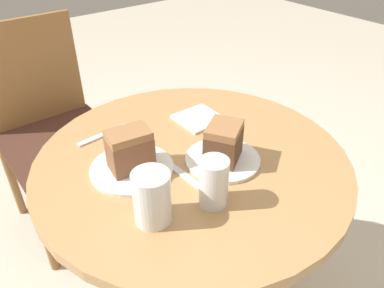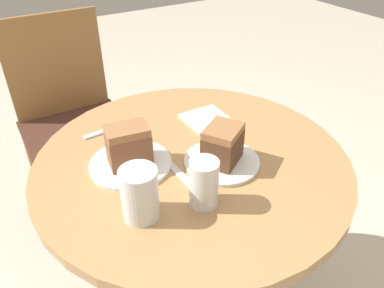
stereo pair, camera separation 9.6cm
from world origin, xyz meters
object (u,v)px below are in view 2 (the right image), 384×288
at_px(cake_slice_far, 129,145).
at_px(glass_lemonade, 204,185).
at_px(chair, 74,120).
at_px(plate_near, 222,162).
at_px(cake_slice_near, 223,144).
at_px(glass_water, 140,196).
at_px(plate_far, 131,164).

bearing_deg(cake_slice_far, glass_lemonade, -68.96).
xyz_separation_m(chair, plate_near, (0.17, -0.87, 0.26)).
height_order(plate_near, cake_slice_far, cake_slice_far).
bearing_deg(cake_slice_near, glass_water, -166.27).
height_order(plate_far, glass_water, glass_water).
xyz_separation_m(cake_slice_far, glass_water, (-0.05, -0.17, -0.01)).
bearing_deg(glass_lemonade, cake_slice_far, 111.04).
bearing_deg(plate_far, glass_water, -106.01).
relative_size(plate_near, cake_slice_far, 1.71).
bearing_deg(plate_far, plate_near, -29.04).
distance_m(cake_slice_near, glass_lemonade, 0.16).
bearing_deg(glass_lemonade, plate_near, 40.09).
bearing_deg(chair, cake_slice_far, -92.49).
bearing_deg(chair, plate_near, -78.88).
bearing_deg(plate_near, cake_slice_near, 0.00).
distance_m(chair, plate_near, 0.92).
bearing_deg(plate_near, chair, 101.28).
xyz_separation_m(plate_near, cake_slice_near, (0.00, 0.00, 0.05)).
bearing_deg(plate_near, glass_lemonade, -139.91).
relative_size(plate_far, cake_slice_near, 1.68).
relative_size(chair, glass_water, 7.45).
bearing_deg(plate_near, plate_far, 150.96).
height_order(plate_far, cake_slice_far, cake_slice_far).
bearing_deg(glass_lemonade, chair, 93.07).
bearing_deg(cake_slice_near, plate_far, 150.96).
distance_m(chair, glass_lemonade, 1.02).
height_order(plate_near, plate_far, same).
distance_m(plate_far, glass_water, 0.19).
distance_m(cake_slice_far, glass_lemonade, 0.23).
distance_m(plate_far, cake_slice_near, 0.24).
bearing_deg(cake_slice_far, chair, 87.67).
distance_m(plate_near, cake_slice_near, 0.05).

